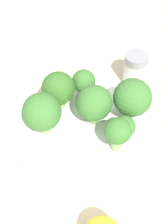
# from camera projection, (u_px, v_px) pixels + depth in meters

# --- Properties ---
(ground_plane) EXTENTS (3.00, 3.00, 0.00)m
(ground_plane) POSITION_uv_depth(u_px,v_px,m) (84.00, 139.00, 0.50)
(ground_plane) COLOR beige
(bowl) EXTENTS (0.21, 0.21, 0.03)m
(bowl) POSITION_uv_depth(u_px,v_px,m) (84.00, 133.00, 0.49)
(bowl) COLOR white
(bowl) RESTS_ON ground_plane
(broccoli_floret_0) EXTENTS (0.05, 0.05, 0.07)m
(broccoli_floret_0) POSITION_uv_depth(u_px,v_px,m) (94.00, 103.00, 0.45)
(broccoli_floret_0) COLOR #7A9E5B
(broccoli_floret_0) RESTS_ON bowl
(broccoli_floret_1) EXTENTS (0.05, 0.05, 0.06)m
(broccoli_floret_1) POSITION_uv_depth(u_px,v_px,m) (58.00, 89.00, 0.48)
(broccoli_floret_1) COLOR #84AD66
(broccoli_floret_1) RESTS_ON bowl
(broccoli_floret_2) EXTENTS (0.04, 0.04, 0.06)m
(broccoli_floret_2) POSITION_uv_depth(u_px,v_px,m) (118.00, 132.00, 0.42)
(broccoli_floret_2) COLOR #84AD66
(broccoli_floret_2) RESTS_ON bowl
(broccoli_floret_3) EXTENTS (0.04, 0.04, 0.05)m
(broccoli_floret_3) POSITION_uv_depth(u_px,v_px,m) (84.00, 82.00, 0.50)
(broccoli_floret_3) COLOR #7A9E5B
(broccoli_floret_3) RESTS_ON bowl
(broccoli_floret_4) EXTENTS (0.06, 0.06, 0.07)m
(broccoli_floret_4) POSITION_uv_depth(u_px,v_px,m) (132.00, 98.00, 0.46)
(broccoli_floret_4) COLOR #7A9E5B
(broccoli_floret_4) RESTS_ON bowl
(broccoli_floret_5) EXTENTS (0.03, 0.03, 0.04)m
(broccoli_floret_5) POSITION_uv_depth(u_px,v_px,m) (124.00, 128.00, 0.44)
(broccoli_floret_5) COLOR #84AD66
(broccoli_floret_5) RESTS_ON bowl
(broccoli_floret_6) EXTENTS (0.06, 0.06, 0.07)m
(broccoli_floret_6) POSITION_uv_depth(u_px,v_px,m) (42.00, 113.00, 0.44)
(broccoli_floret_6) COLOR #84AD66
(broccoli_floret_6) RESTS_ON bowl
(pepper_shaker) EXTENTS (0.04, 0.04, 0.06)m
(pepper_shaker) POSITION_uv_depth(u_px,v_px,m) (135.00, 69.00, 0.56)
(pepper_shaker) COLOR silver
(pepper_shaker) RESTS_ON ground_plane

